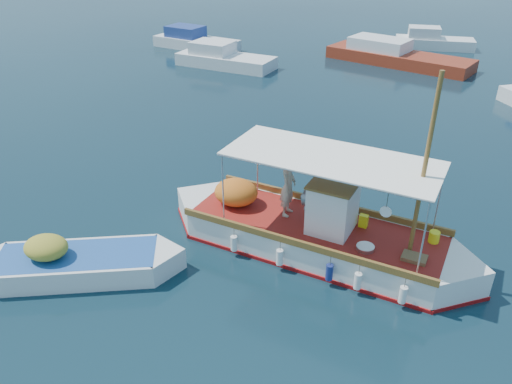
% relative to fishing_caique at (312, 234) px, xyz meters
% --- Properties ---
extents(ground, '(160.00, 160.00, 0.00)m').
position_rel_fishing_caique_xyz_m(ground, '(-0.48, -0.10, -0.54)').
color(ground, black).
rests_on(ground, ground).
extents(fishing_caique, '(9.89, 4.01, 6.13)m').
position_rel_fishing_caique_xyz_m(fishing_caique, '(0.00, 0.00, 0.00)').
color(fishing_caique, white).
rests_on(fishing_caique, ground).
extents(dinghy, '(5.63, 3.29, 1.49)m').
position_rel_fishing_caique_xyz_m(dinghy, '(-6.17, -3.21, -0.23)').
color(dinghy, white).
rests_on(dinghy, ground).
extents(bg_boat_nw, '(7.05, 3.47, 1.80)m').
position_rel_fishing_caique_xyz_m(bg_boat_nw, '(-10.17, 19.40, -0.05)').
color(bg_boat_nw, silver).
rests_on(bg_boat_nw, ground).
extents(bg_boat_n, '(10.32, 6.17, 1.80)m').
position_rel_fishing_caique_xyz_m(bg_boat_n, '(0.96, 23.65, -0.05)').
color(bg_boat_n, maroon).
rests_on(bg_boat_n, ground).
extents(bg_boat_far_w, '(7.19, 3.85, 1.80)m').
position_rel_fishing_caique_xyz_m(bg_boat_far_w, '(-14.24, 23.87, -0.05)').
color(bg_boat_far_w, silver).
rests_on(bg_boat_far_w, ground).
extents(bg_boat_far_n, '(5.95, 2.41, 1.80)m').
position_rel_fishing_caique_xyz_m(bg_boat_far_n, '(3.48, 29.25, -0.05)').
color(bg_boat_far_n, silver).
rests_on(bg_boat_far_n, ground).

